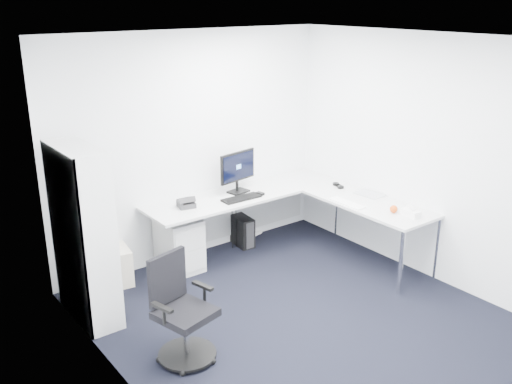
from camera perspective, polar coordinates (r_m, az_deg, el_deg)
ground at (r=5.75m, az=5.26°, el=-13.01°), size 4.20×4.20×0.00m
ceiling at (r=4.89m, az=6.24°, el=14.90°), size 4.20×4.20×0.00m
wall_back at (r=6.79m, az=-6.39°, el=4.45°), size 3.60×0.02×2.70m
wall_left at (r=4.23m, az=-12.63°, el=-5.05°), size 0.02×4.20×2.70m
wall_right at (r=6.48m, az=17.54°, el=2.97°), size 0.02×4.20×2.70m
l_desk at (r=6.84m, az=0.90°, el=-3.84°), size 2.64×1.48×0.77m
drawer_pedestal at (r=6.70m, az=-7.70°, el=-5.16°), size 0.41×0.51×0.63m
bookshelf at (r=5.72m, az=-16.88°, el=-4.10°), size 0.34×0.88×1.75m
task_chair at (r=5.04m, az=-7.08°, el=-11.70°), size 0.65×0.65×0.96m
black_pc_tower at (r=7.33m, az=-1.45°, el=-3.87°), size 0.21×0.41×0.38m
beige_pc_tower at (r=6.59m, az=-13.47°, el=-7.04°), size 0.26×0.46×0.41m
power_strip at (r=7.64m, az=-0.29°, el=-4.31°), size 0.32×0.13×0.04m
monitor at (r=6.88m, az=-1.79°, el=2.04°), size 0.57×0.27×0.53m
black_keyboard at (r=6.72m, az=-1.47°, el=-0.63°), size 0.49×0.18×0.02m
mouse at (r=6.86m, az=0.41°, el=-0.17°), size 0.08×0.11×0.03m
desk_phone at (r=6.50m, az=-7.01°, el=-0.97°), size 0.22×0.22×0.13m
laptop at (r=6.97m, az=11.34°, el=0.64°), size 0.36×0.35×0.24m
white_keyboard at (r=6.66m, az=9.08°, el=-1.10°), size 0.14×0.47×0.02m
headphones at (r=7.23m, az=8.22°, el=0.73°), size 0.17×0.22×0.05m
orange_fruit at (r=6.47m, az=13.60°, el=-1.67°), size 0.09×0.09×0.09m
tissue_box at (r=6.42m, az=15.20°, el=-2.05°), size 0.12×0.21×0.07m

